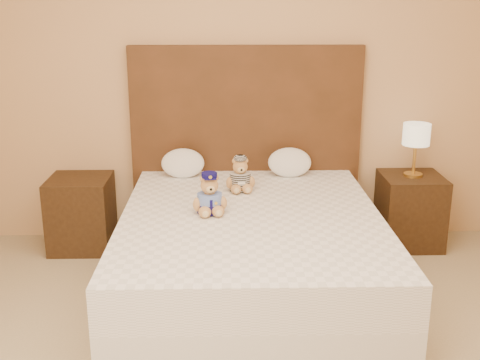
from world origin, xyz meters
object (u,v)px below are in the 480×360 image
lamp (416,137)px  pillow_right (290,161)px  bed (251,255)px  nightstand_right (410,210)px  nightstand_left (81,213)px  pillow_left (183,162)px  teddy_police (210,193)px  teddy_prisoner (240,174)px

lamp → pillow_right: bearing=178.1°
bed → nightstand_right: 1.48m
nightstand_left → pillow_right: 1.62m
bed → pillow_left: size_ratio=6.25×
bed → pillow_right: pillow_right is taller
bed → teddy_police: (-0.26, 0.02, 0.40)m
bed → teddy_prisoner: bearing=96.9°
teddy_prisoner → pillow_right: (0.38, 0.36, -0.00)m
teddy_prisoner → nightstand_left: bearing=157.9°
bed → lamp: lamp is taller
teddy_prisoner → pillow_left: 0.55m
nightstand_right → lamp: size_ratio=1.38×
pillow_left → pillow_right: size_ratio=0.99×
lamp → pillow_right: size_ratio=1.24×
teddy_police → bed: bearing=-13.4°
teddy_prisoner → teddy_police: bearing=-120.5°
teddy_police → pillow_right: size_ratio=0.80×
nightstand_right → lamp: bearing=180.0°
pillow_right → lamp: bearing=-1.9°
pillow_left → nightstand_right: bearing=-1.0°
bed → lamp: bearing=32.6°
lamp → pillow_right: 0.95m
bed → pillow_right: size_ratio=6.19×
teddy_police → teddy_prisoner: teddy_police is taller
pillow_left → pillow_right: (0.80, 0.00, 0.00)m
lamp → pillow_right: (-0.93, 0.03, -0.18)m
lamp → pillow_left: lamp is taller
pillow_right → teddy_prisoner: bearing=-136.5°
lamp → teddy_police: size_ratio=1.55×
teddy_police → pillow_right: bearing=45.1°
nightstand_right → lamp: 0.57m
nightstand_left → pillow_right: (1.57, 0.03, 0.39)m
nightstand_right → pillow_right: bearing=178.1°
nightstand_right → teddy_police: bearing=-152.6°
nightstand_right → nightstand_left: bearing=180.0°
teddy_prisoner → pillow_left: bearing=132.8°
nightstand_right → teddy_prisoner: bearing=-165.9°
nightstand_right → teddy_prisoner: size_ratio=2.32×
lamp → teddy_prisoner: (-1.31, -0.33, -0.18)m
nightstand_right → teddy_prisoner: teddy_prisoner is taller
nightstand_right → pillow_left: 1.77m
teddy_police → pillow_right: (0.58, 0.81, -0.01)m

